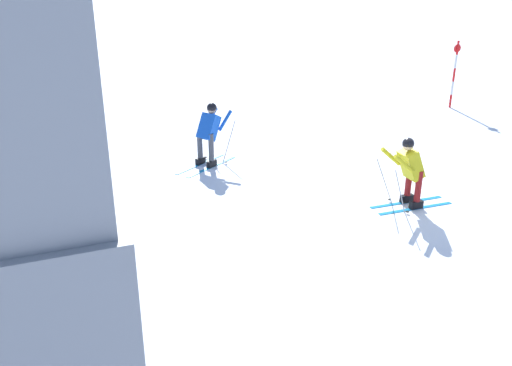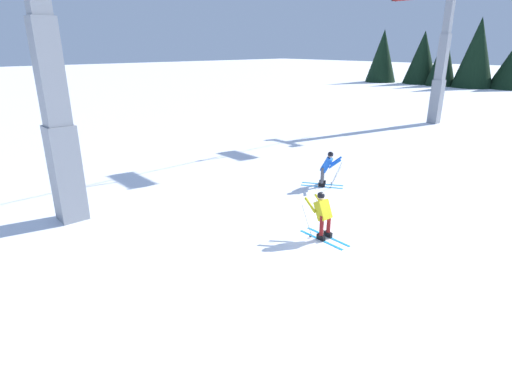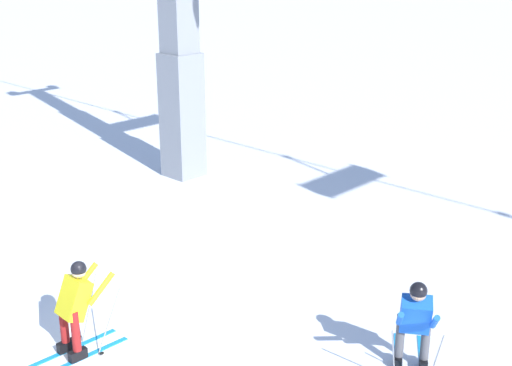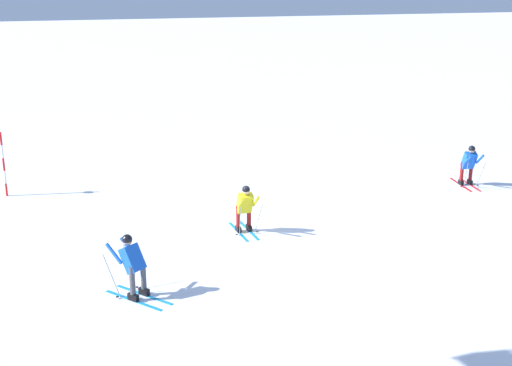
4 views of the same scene
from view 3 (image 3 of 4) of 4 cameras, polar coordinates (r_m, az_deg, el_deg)
skier_carving_main at (r=10.64m, az=-14.86°, el=-9.66°), size 0.71×1.73×1.61m
lift_tower_near at (r=17.76m, az=-6.50°, el=13.86°), size 0.88×2.33×10.44m
skier_distant_downhill at (r=10.06m, az=13.15°, el=-11.06°), size 1.40×1.74×1.66m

